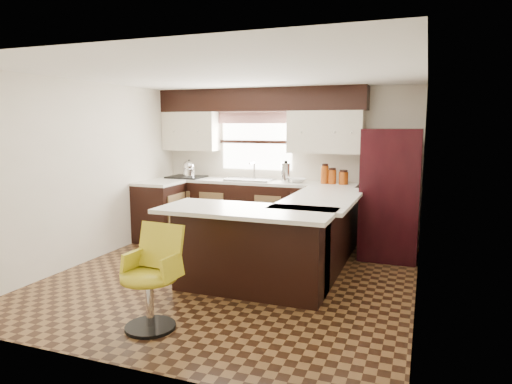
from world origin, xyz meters
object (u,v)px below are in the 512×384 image
at_px(peninsula_long, 318,236).
at_px(peninsula_return, 251,251).
at_px(refrigerator, 390,194).
at_px(bar_chair, 149,279).

relative_size(peninsula_long, peninsula_return, 1.18).
xyz_separation_m(refrigerator, bar_chair, (-1.83, -3.09, -0.42)).
bearing_deg(peninsula_long, refrigerator, 48.84).
relative_size(peninsula_long, refrigerator, 1.10).
bearing_deg(peninsula_return, bar_chair, -112.96).
distance_m(peninsula_return, bar_chair, 1.31).
xyz_separation_m(peninsula_long, bar_chair, (-1.04, -2.18, 0.02)).
bearing_deg(bar_chair, peninsula_long, 68.87).
relative_size(peninsula_return, refrigerator, 0.93).
relative_size(refrigerator, bar_chair, 1.90).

